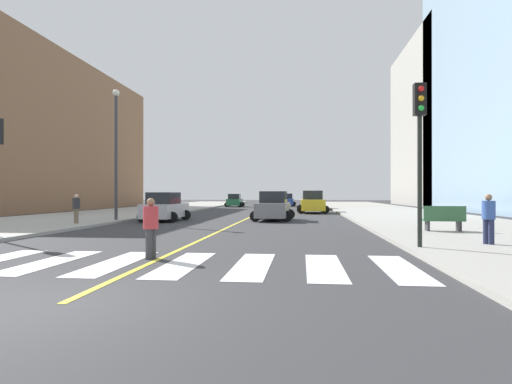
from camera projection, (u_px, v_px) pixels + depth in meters
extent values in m
plane|color=#333335|center=(61.00, 304.00, 6.91)|extent=(220.00, 220.00, 0.00)
cube|color=#9E9B93|center=(438.00, 222.00, 25.46)|extent=(10.00, 120.00, 0.15)
cube|color=#9E9B93|center=(60.00, 220.00, 28.11)|extent=(10.00, 120.00, 0.15)
cube|color=silver|center=(51.00, 262.00, 11.18)|extent=(0.90, 4.00, 0.01)
cube|color=silver|center=(116.00, 263.00, 10.98)|extent=(0.90, 4.00, 0.01)
cube|color=silver|center=(183.00, 264.00, 10.79)|extent=(0.90, 4.00, 0.01)
cube|color=silver|center=(252.00, 265.00, 10.59)|extent=(0.90, 4.00, 0.01)
cube|color=silver|center=(324.00, 267.00, 10.39)|extent=(0.90, 4.00, 0.01)
cube|color=silver|center=(399.00, 268.00, 10.20)|extent=(0.90, 4.00, 0.01)
cube|color=yellow|center=(266.00, 210.00, 46.67)|extent=(0.16, 80.00, 0.01)
cube|color=#9E9B93|center=(470.00, 124.00, 62.30)|extent=(18.00, 24.00, 24.45)
cube|color=brown|center=(24.00, 138.00, 48.16)|extent=(16.00, 32.00, 16.35)
cube|color=#236B42|center=(235.00, 202.00, 57.26)|extent=(1.88, 4.00, 0.85)
cube|color=#1E2328|center=(234.00, 196.00, 57.03)|extent=(1.55, 2.01, 0.72)
cylinder|color=black|center=(242.00, 204.00, 58.40)|extent=(0.65, 0.22, 0.64)
cylinder|color=black|center=(229.00, 204.00, 58.56)|extent=(0.65, 0.22, 0.64)
cylinder|color=black|center=(240.00, 205.00, 55.95)|extent=(0.65, 0.22, 0.64)
cylinder|color=black|center=(227.00, 205.00, 56.11)|extent=(0.65, 0.22, 0.64)
cube|color=#2D479E|center=(287.00, 202.00, 60.12)|extent=(1.84, 4.06, 0.87)
cube|color=#1E2328|center=(287.00, 196.00, 60.36)|extent=(1.55, 2.03, 0.73)
cylinder|color=black|center=(280.00, 204.00, 58.97)|extent=(0.66, 0.21, 0.66)
cylinder|color=black|center=(293.00, 204.00, 58.76)|extent=(0.66, 0.21, 0.66)
cylinder|color=black|center=(281.00, 204.00, 61.47)|extent=(0.66, 0.21, 0.66)
cylinder|color=black|center=(294.00, 204.00, 61.26)|extent=(0.66, 0.21, 0.66)
cube|color=red|center=(313.00, 203.00, 47.92)|extent=(2.05, 4.50, 0.96)
cube|color=#1E2328|center=(312.00, 195.00, 48.19)|extent=(1.72, 2.25, 0.81)
cylinder|color=black|center=(303.00, 207.00, 46.64)|extent=(0.73, 0.24, 0.73)
cylinder|color=black|center=(322.00, 207.00, 46.42)|extent=(0.73, 0.24, 0.73)
cylinder|color=black|center=(303.00, 206.00, 49.41)|extent=(0.73, 0.24, 0.73)
cylinder|color=black|center=(321.00, 206.00, 49.20)|extent=(0.73, 0.24, 0.73)
cube|color=slate|center=(273.00, 210.00, 28.34)|extent=(2.18, 4.49, 0.95)
cube|color=#1E2328|center=(274.00, 197.00, 28.60)|extent=(1.77, 2.27, 0.80)
cylinder|color=black|center=(255.00, 216.00, 27.14)|extent=(0.72, 0.26, 0.71)
cylinder|color=black|center=(287.00, 216.00, 26.83)|extent=(0.72, 0.26, 0.71)
cylinder|color=black|center=(261.00, 214.00, 29.84)|extent=(0.72, 0.26, 0.71)
cylinder|color=black|center=(290.00, 214.00, 29.54)|extent=(0.72, 0.26, 0.71)
cube|color=silver|center=(309.00, 201.00, 63.92)|extent=(1.86, 3.93, 0.83)
cube|color=#1E2328|center=(308.00, 196.00, 64.15)|extent=(1.53, 1.98, 0.70)
cylinder|color=black|center=(303.00, 204.00, 62.79)|extent=(0.63, 0.22, 0.63)
cylinder|color=black|center=(315.00, 204.00, 62.65)|extent=(0.63, 0.22, 0.63)
cylinder|color=black|center=(302.00, 203.00, 65.19)|extent=(0.63, 0.22, 0.63)
cylinder|color=black|center=(314.00, 203.00, 65.05)|extent=(0.63, 0.22, 0.63)
cube|color=gold|center=(312.00, 205.00, 39.15)|extent=(2.19, 4.71, 1.00)
cube|color=#1E2328|center=(312.00, 195.00, 39.43)|extent=(1.82, 2.37, 0.85)
cylinder|color=black|center=(301.00, 209.00, 37.80)|extent=(0.76, 0.26, 0.76)
cylinder|color=black|center=(325.00, 210.00, 37.60)|extent=(0.76, 0.26, 0.76)
cylinder|color=black|center=(301.00, 208.00, 40.69)|extent=(0.76, 0.26, 0.76)
cylinder|color=black|center=(323.00, 208.00, 40.49)|extent=(0.76, 0.26, 0.76)
cube|color=#B7B7BC|center=(165.00, 211.00, 27.67)|extent=(2.12, 4.33, 0.91)
cube|color=#1E2328|center=(164.00, 198.00, 27.42)|extent=(1.72, 2.20, 0.77)
cylinder|color=black|center=(186.00, 215.00, 28.82)|extent=(0.70, 0.25, 0.69)
cylinder|color=black|center=(159.00, 215.00, 29.12)|extent=(0.70, 0.25, 0.69)
cylinder|color=black|center=(172.00, 217.00, 26.22)|extent=(0.70, 0.25, 0.69)
cylinder|color=black|center=(143.00, 217.00, 26.52)|extent=(0.70, 0.25, 0.69)
cylinder|color=black|center=(420.00, 181.00, 13.14)|extent=(0.14, 0.14, 4.12)
cube|color=black|center=(420.00, 100.00, 13.14)|extent=(0.36, 0.28, 1.00)
sphere|color=red|center=(421.00, 89.00, 12.97)|extent=(0.18, 0.18, 0.18)
sphere|color=orange|center=(421.00, 98.00, 12.97)|extent=(0.18, 0.18, 0.18)
sphere|color=green|center=(421.00, 108.00, 12.97)|extent=(0.18, 0.18, 0.18)
sphere|color=red|center=(0.00, 124.00, 16.37)|extent=(0.18, 0.18, 0.18)
sphere|color=orange|center=(0.00, 132.00, 16.37)|extent=(0.18, 0.18, 0.18)
sphere|color=green|center=(0.00, 140.00, 16.37)|extent=(0.18, 0.18, 0.18)
cube|color=#33603D|center=(443.00, 220.00, 18.76)|extent=(1.80, 0.57, 0.08)
cube|color=#33603D|center=(445.00, 213.00, 18.52)|extent=(1.80, 0.07, 0.60)
cube|color=#2D2D33|center=(427.00, 226.00, 18.84)|extent=(0.10, 0.48, 0.44)
cube|color=#2D2D33|center=(459.00, 226.00, 18.68)|extent=(0.10, 0.48, 0.44)
cylinder|color=#38383D|center=(149.00, 244.00, 11.63)|extent=(0.19, 0.19, 0.84)
cylinder|color=#38383D|center=(153.00, 243.00, 11.79)|extent=(0.19, 0.19, 0.84)
cylinder|color=#B23338|center=(151.00, 218.00, 11.71)|extent=(0.42, 0.42, 0.63)
sphere|color=#936B4C|center=(151.00, 202.00, 11.71)|extent=(0.23, 0.23, 0.23)
cylinder|color=#232847|center=(486.00, 232.00, 13.92)|extent=(0.19, 0.19, 0.82)
cylinder|color=#232847|center=(491.00, 232.00, 13.78)|extent=(0.19, 0.19, 0.82)
cylinder|color=#335199|center=(489.00, 210.00, 13.85)|extent=(0.41, 0.41, 0.61)
sphere|color=#936B4C|center=(489.00, 197.00, 13.85)|extent=(0.22, 0.22, 0.22)
cylinder|color=brown|center=(76.00, 216.00, 23.59)|extent=(0.19, 0.19, 0.81)
cylinder|color=brown|center=(77.00, 216.00, 23.47)|extent=(0.19, 0.19, 0.81)
cylinder|color=#2D2D33|center=(76.00, 203.00, 23.54)|extent=(0.40, 0.40, 0.61)
sphere|color=beige|center=(76.00, 196.00, 23.54)|extent=(0.22, 0.22, 0.22)
cylinder|color=#38383D|center=(116.00, 157.00, 26.78)|extent=(0.20, 0.20, 7.96)
sphere|color=silver|center=(116.00, 93.00, 26.79)|extent=(0.44, 0.44, 0.44)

